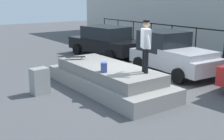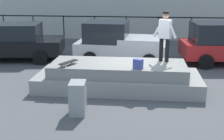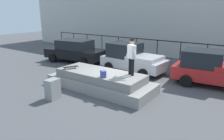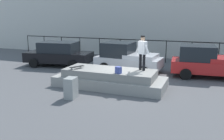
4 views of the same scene
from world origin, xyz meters
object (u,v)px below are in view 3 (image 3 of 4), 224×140
utility_box (53,89)px  skateboarder (132,55)px  skateboard (71,67)px  car_silver_pickup_mid (132,58)px  car_black_sedan_near (75,51)px  car_red_pickup_far (214,69)px  backpack (103,74)px

utility_box → skateboarder: bearing=42.5°
skateboard → car_silver_pickup_mid: size_ratio=0.19×
car_black_sedan_near → car_red_pickup_far: bearing=1.9°
skateboard → backpack: (2.32, -0.19, 0.06)m
skateboard → car_red_pickup_far: bearing=34.7°
utility_box → car_red_pickup_far: bearing=43.2°
skateboarder → car_silver_pickup_mid: size_ratio=0.40×
backpack → car_silver_pickup_mid: size_ratio=0.07×
skateboarder → car_silver_pickup_mid: bearing=119.7°
car_red_pickup_far → skateboarder: bearing=-131.6°
car_black_sedan_near → car_silver_pickup_mid: bearing=1.5°
car_silver_pickup_mid → utility_box: size_ratio=4.63×
skateboarder → skateboard: bearing=-164.6°
skateboard → car_black_sedan_near: 5.45m
backpack → car_red_pickup_far: (3.95, 4.53, -0.15)m
car_black_sedan_near → car_red_pickup_far: (9.96, 0.33, 0.04)m
skateboarder → utility_box: 3.95m
car_red_pickup_far → car_black_sedan_near: bearing=-178.1°
car_black_sedan_near → car_silver_pickup_mid: 5.02m
car_silver_pickup_mid → car_red_pickup_far: bearing=2.3°
car_red_pickup_far → utility_box: bearing=-132.2°
backpack → skateboarder: bearing=-99.2°
skateboarder → car_black_sedan_near: bearing=155.5°
car_red_pickup_far → backpack: bearing=-131.1°
backpack → car_silver_pickup_mid: 4.45m
skateboarder → backpack: size_ratio=5.37×
skateboarder → car_red_pickup_far: size_ratio=0.38×
skateboarder → car_silver_pickup_mid: skateboarder is taller
utility_box → car_black_sedan_near: bearing=122.3°
skateboarder → backpack: 1.61m
backpack → utility_box: backpack is taller
car_black_sedan_near → utility_box: size_ratio=5.22×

